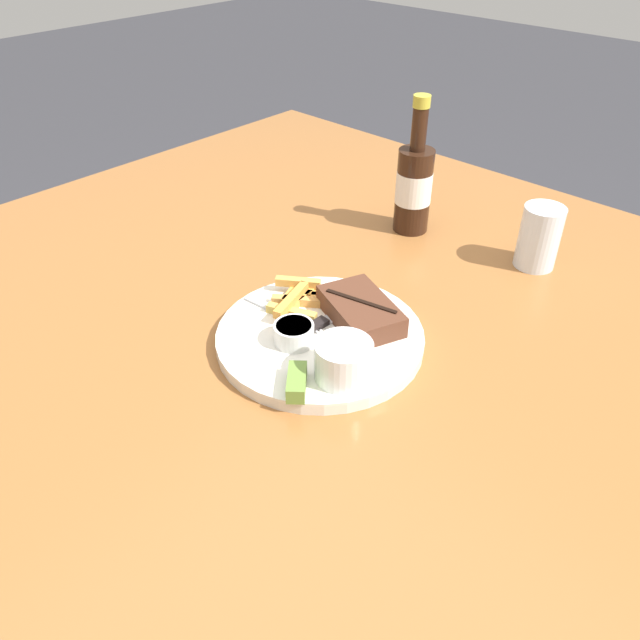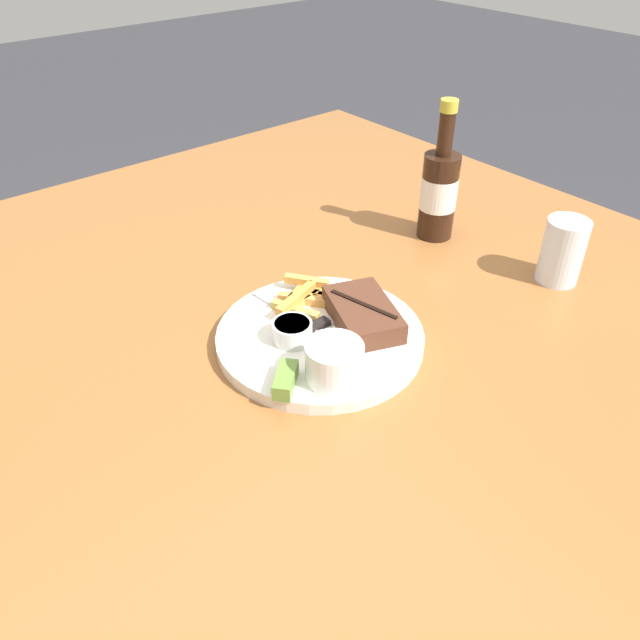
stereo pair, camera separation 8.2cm
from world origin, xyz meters
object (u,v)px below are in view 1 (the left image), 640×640
at_px(dipping_sauce_cup, 294,333).
at_px(knife_utensil, 331,317).
at_px(steak_portion, 361,311).
at_px(drinking_glass, 539,237).
at_px(beer_bottle, 414,185).
at_px(fork_utensil, 279,312).
at_px(pickle_spear, 297,382).
at_px(dinner_plate, 320,337).
at_px(coleslaw_cup, 344,359).

xyz_separation_m(dipping_sauce_cup, knife_utensil, (0.00, 0.07, -0.01)).
distance_m(steak_portion, drinking_glass, 0.34).
xyz_separation_m(dipping_sauce_cup, drinking_glass, (0.12, 0.42, 0.02)).
bearing_deg(beer_bottle, fork_utensil, -84.47).
height_order(pickle_spear, beer_bottle, beer_bottle).
bearing_deg(knife_utensil, steak_portion, -47.13).
relative_size(dipping_sauce_cup, fork_utensil, 0.39).
relative_size(pickle_spear, drinking_glass, 0.56).
relative_size(dipping_sauce_cup, knife_utensil, 0.32).
xyz_separation_m(dinner_plate, drinking_glass, (0.11, 0.39, 0.04)).
relative_size(pickle_spear, knife_utensil, 0.34).
relative_size(beer_bottle, drinking_glass, 2.30).
distance_m(dinner_plate, coleslaw_cup, 0.10).
xyz_separation_m(coleslaw_cup, beer_bottle, (-0.19, 0.40, 0.04)).
distance_m(steak_portion, dipping_sauce_cup, 0.10).
height_order(dinner_plate, knife_utensil, knife_utensil).
bearing_deg(coleslaw_cup, drinking_glass, 85.86).
relative_size(dinner_plate, coleslaw_cup, 3.93).
bearing_deg(steak_portion, drinking_glass, 74.36).
bearing_deg(knife_utensil, dinner_plate, -161.24).
xyz_separation_m(steak_portion, pickle_spear, (0.03, -0.16, -0.01)).
relative_size(coleslaw_cup, fork_utensil, 0.53).
distance_m(pickle_spear, drinking_glass, 0.49).
distance_m(fork_utensil, knife_utensil, 0.07).
bearing_deg(coleslaw_cup, knife_utensil, 139.44).
distance_m(coleslaw_cup, beer_bottle, 0.44).
height_order(fork_utensil, knife_utensil, knife_utensil).
bearing_deg(fork_utensil, dipping_sauce_cup, -32.43).
bearing_deg(dipping_sauce_cup, steak_portion, 71.69).
height_order(pickle_spear, knife_utensil, pickle_spear).
distance_m(dipping_sauce_cup, knife_utensil, 0.07).
distance_m(dinner_plate, beer_bottle, 0.37).
xyz_separation_m(steak_portion, fork_utensil, (-0.09, -0.06, -0.01)).
bearing_deg(steak_portion, pickle_spear, -77.81).
bearing_deg(steak_portion, coleslaw_cup, -59.86).
bearing_deg(drinking_glass, steak_portion, -105.64).
distance_m(pickle_spear, beer_bottle, 0.48).
relative_size(steak_portion, drinking_glass, 1.41).
bearing_deg(dinner_plate, drinking_glass, 73.62).
relative_size(coleslaw_cup, drinking_glass, 0.70).
bearing_deg(fork_utensil, knife_utensil, 26.01).
relative_size(dinner_plate, beer_bottle, 1.19).
bearing_deg(coleslaw_cup, fork_utensil, 165.67).
bearing_deg(dinner_plate, steak_portion, 69.57).
distance_m(pickle_spear, fork_utensil, 0.16).
bearing_deg(beer_bottle, knife_utensil, -72.88).
bearing_deg(drinking_glass, coleslaw_cup, -94.14).
height_order(steak_portion, knife_utensil, steak_portion).
bearing_deg(drinking_glass, dinner_plate, -106.38).
relative_size(knife_utensil, beer_bottle, 0.71).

